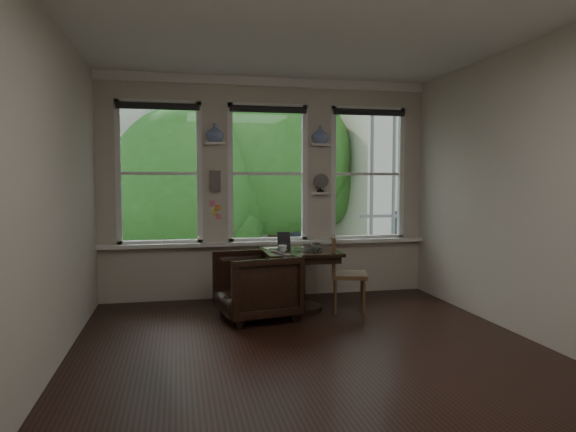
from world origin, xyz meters
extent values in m
plane|color=black|center=(0.00, 0.00, 0.00)|extent=(4.50, 4.50, 0.00)
plane|color=silver|center=(0.00, 0.00, 3.00)|extent=(4.50, 4.50, 0.00)
plane|color=beige|center=(0.00, 2.25, 1.50)|extent=(4.50, 0.00, 4.50)
plane|color=beige|center=(0.00, -2.25, 1.50)|extent=(4.50, 0.00, 4.50)
plane|color=beige|center=(-2.25, 0.00, 1.50)|extent=(0.00, 4.50, 4.50)
plane|color=beige|center=(2.25, 0.00, 1.50)|extent=(0.00, 4.50, 4.50)
cube|color=white|center=(-0.72, 2.15, 2.10)|extent=(0.26, 0.16, 0.03)
cube|color=white|center=(0.72, 2.15, 2.10)|extent=(0.26, 0.16, 0.03)
cube|color=#59544F|center=(-0.72, 2.18, 1.60)|extent=(0.14, 0.06, 0.28)
imported|color=silver|center=(-0.72, 2.15, 2.24)|extent=(0.24, 0.24, 0.25)
imported|color=silver|center=(0.72, 2.15, 2.24)|extent=(0.24, 0.24, 0.25)
imported|color=black|center=(-0.35, 1.08, 0.39)|extent=(1.00, 0.98, 0.79)
cube|color=maroon|center=(-0.35, 1.08, 0.45)|extent=(0.45, 0.45, 0.06)
imported|color=black|center=(0.32, 1.21, 0.76)|extent=(0.38, 0.29, 0.03)
imported|color=white|center=(-0.02, 1.12, 0.80)|extent=(0.12, 0.12, 0.10)
imported|color=white|center=(0.41, 1.22, 0.80)|extent=(0.14, 0.14, 0.10)
cube|color=black|center=(0.06, 1.43, 0.86)|extent=(0.16, 0.09, 0.22)
cube|color=silver|center=(-0.04, 1.51, 0.75)|extent=(0.26, 0.33, 0.00)
camera|label=1|loc=(-1.22, -4.76, 1.61)|focal=32.00mm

